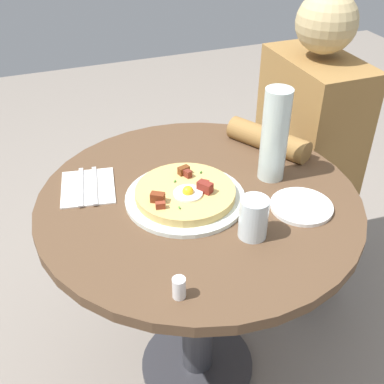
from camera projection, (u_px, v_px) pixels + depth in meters
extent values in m
plane|color=gray|center=(197.00, 365.00, 1.67)|extent=(6.00, 6.00, 0.00)
cylinder|color=brown|center=(199.00, 202.00, 1.26)|extent=(0.85, 0.85, 0.03)
cylinder|color=#333338|center=(198.00, 296.00, 1.47)|extent=(0.10, 0.10, 0.69)
cylinder|color=#333338|center=(197.00, 363.00, 1.67)|extent=(0.38, 0.38, 0.02)
cube|color=#2D2D33|center=(294.00, 229.00, 1.93)|extent=(0.32, 0.28, 0.45)
cube|color=olive|center=(310.00, 126.00, 1.66)|extent=(0.38, 0.22, 0.48)
sphere|color=tan|center=(327.00, 22.00, 1.45)|extent=(0.19, 0.19, 0.19)
cylinder|color=olive|center=(268.00, 140.00, 1.44)|extent=(0.26, 0.19, 0.07)
cylinder|color=silver|center=(185.00, 198.00, 1.24)|extent=(0.31, 0.31, 0.01)
cylinder|color=tan|center=(185.00, 192.00, 1.23)|extent=(0.26, 0.26, 0.02)
cylinder|color=white|center=(188.00, 193.00, 1.20)|extent=(0.07, 0.07, 0.01)
sphere|color=yellow|center=(188.00, 191.00, 1.20)|extent=(0.03, 0.03, 0.03)
cube|color=maroon|center=(187.00, 173.00, 1.27)|extent=(0.03, 0.02, 0.02)
cube|color=maroon|center=(205.00, 187.00, 1.21)|extent=(0.04, 0.04, 0.03)
cube|color=maroon|center=(160.00, 205.00, 1.15)|extent=(0.02, 0.03, 0.02)
cube|color=brown|center=(184.00, 170.00, 1.28)|extent=(0.02, 0.03, 0.02)
cube|color=maroon|center=(158.00, 197.00, 1.17)|extent=(0.03, 0.04, 0.02)
cube|color=maroon|center=(205.00, 185.00, 1.23)|extent=(0.03, 0.03, 0.02)
cube|color=#387F2D|center=(179.00, 208.00, 1.16)|extent=(0.01, 0.00, 0.00)
cube|color=#387F2D|center=(175.00, 181.00, 1.25)|extent=(0.01, 0.01, 0.00)
cube|color=#387F2D|center=(183.00, 187.00, 1.23)|extent=(0.01, 0.01, 0.00)
cube|color=#387F2D|center=(201.00, 172.00, 1.28)|extent=(0.01, 0.01, 0.00)
cube|color=#387F2D|center=(183.00, 189.00, 1.22)|extent=(0.01, 0.01, 0.00)
cube|color=#387F2D|center=(201.00, 191.00, 1.21)|extent=(0.01, 0.00, 0.00)
cylinder|color=white|center=(301.00, 206.00, 1.21)|extent=(0.16, 0.16, 0.01)
cube|color=white|center=(88.00, 187.00, 1.29)|extent=(0.19, 0.17, 0.00)
cube|color=silver|center=(95.00, 185.00, 1.29)|extent=(0.18, 0.04, 0.00)
cube|color=silver|center=(81.00, 187.00, 1.28)|extent=(0.18, 0.04, 0.00)
cylinder|color=silver|center=(253.00, 218.00, 1.10)|extent=(0.07, 0.07, 0.10)
cylinder|color=silver|center=(275.00, 135.00, 1.26)|extent=(0.07, 0.07, 0.26)
cylinder|color=white|center=(179.00, 288.00, 0.96)|extent=(0.03, 0.03, 0.05)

